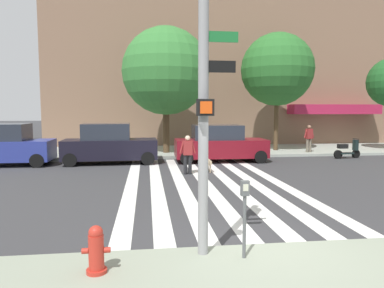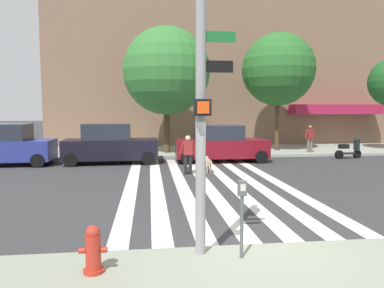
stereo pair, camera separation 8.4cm
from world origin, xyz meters
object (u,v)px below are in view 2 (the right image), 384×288
Objects in this scene: fire_hydrant at (93,250)px; parked_car_behind_first at (110,145)px; pedestrian_bystander at (310,137)px; dog_on_leash at (208,162)px; parking_meter_curbside at (242,208)px; street_tree_middle at (278,70)px; pedestrian_dog_walker at (188,152)px; traffic_light_pole at (202,62)px; parked_car_near_curb at (5,145)px; parked_car_third_in_line at (220,144)px; parked_scooter at (348,150)px; street_tree_nearest at (167,71)px.

parked_car_behind_first is at bearing 94.79° from fire_hydrant.
dog_on_leash is at bearing -144.23° from pedestrian_bystander.
street_tree_middle is (6.49, 15.99, 4.18)m from parking_meter_curbside.
pedestrian_bystander is (8.02, 5.61, 0.15)m from pedestrian_dog_walker.
pedestrian_dog_walker is at bearing 85.32° from traffic_light_pole.
pedestrian_dog_walker reaches higher than parking_meter_curbside.
parked_car_behind_first is 2.86× the size of pedestrian_bystander.
street_tree_middle reaches higher than parked_car_near_curb.
parked_car_near_curb is at bearing 115.62° from fire_hydrant.
parked_car_near_curb is 5.05m from parked_car_behind_first.
parked_car_near_curb is 9.31m from pedestrian_dog_walker.
street_tree_middle is 4.47× the size of pedestrian_bystander.
pedestrian_dog_walker is at bearing -120.85° from parked_car_third_in_line.
traffic_light_pole is 4.26× the size of parking_meter_curbside.
parked_scooter is 0.22× the size of street_tree_middle.
street_tree_nearest is at bearing 130.45° from parked_car_third_in_line.
parked_car_behind_first is 4.37× the size of dog_on_leash.
parked_car_third_in_line is at bearing 68.83° from dog_on_leash.
dog_on_leash is 8.76m from pedestrian_bystander.
street_tree_middle reaches higher than dog_on_leash.
street_tree_middle is 10.43m from pedestrian_dog_walker.
parked_car_behind_first is at bearing -179.98° from parked_car_third_in_line.
street_tree_nearest reaches higher than parked_scooter.
fire_hydrant is 13.57m from parked_car_third_in_line.
fire_hydrant is 0.71× the size of dog_on_leash.
parking_meter_curbside is at bearing -99.71° from parked_car_third_in_line.
parked_scooter is (13.00, 0.28, -0.47)m from parked_car_behind_first.
traffic_light_pole reaches higher than parked_car_near_curb.
parked_scooter is at bearing 2.18° from parked_car_third_in_line.
parked_car_behind_first is at bearing -134.58° from street_tree_nearest.
parked_car_near_curb is 10.03m from dog_on_leash.
pedestrian_dog_walker is at bearing -132.67° from street_tree_middle.
traffic_light_pole is at bearing -100.09° from dog_on_leash.
pedestrian_bystander is (8.74, 14.38, -2.44)m from traffic_light_pole.
parked_car_near_curb reaches higher than parked_car_behind_first.
parked_car_third_in_line is (2.81, 12.27, -2.60)m from traffic_light_pole.
dog_on_leash is (1.65, 9.27, -3.08)m from traffic_light_pole.
street_tree_nearest is 6.91× the size of dog_on_leash.
parked_car_behind_first is 0.63× the size of street_tree_nearest.
parked_car_third_in_line is at bearing -177.82° from parked_scooter.
street_tree_middle reaches higher than parked_car_behind_first.
parked_scooter is 2.38m from pedestrian_bystander.
dog_on_leash is (1.47, -6.08, -4.53)m from street_tree_nearest.
parking_meter_curbside is 0.83× the size of pedestrian_dog_walker.
parked_car_near_curb is at bearing 179.99° from parked_car_behind_first.
dog_on_leash is at bearing -76.42° from street_tree_nearest.
pedestrian_dog_walker is (-9.42, -3.78, 0.45)m from parked_scooter.
parked_car_near_curb is 0.95× the size of parked_car_behind_first.
street_tree_nearest is at bearing 173.50° from pedestrian_bystander.
street_tree_nearest reaches higher than pedestrian_bystander.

